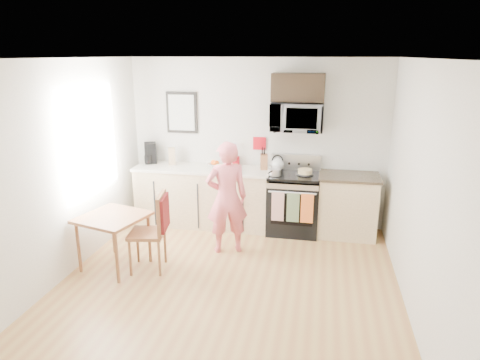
% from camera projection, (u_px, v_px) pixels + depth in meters
% --- Properties ---
extents(floor, '(4.60, 4.60, 0.00)m').
position_uv_depth(floor, '(224.00, 294.00, 4.90)').
color(floor, '#A16C3E').
rests_on(floor, ground).
extents(back_wall, '(4.00, 0.04, 2.60)m').
position_uv_depth(back_wall, '(256.00, 143.00, 6.70)').
color(back_wall, beige).
rests_on(back_wall, floor).
extents(front_wall, '(4.00, 0.04, 2.60)m').
position_uv_depth(front_wall, '(127.00, 306.00, 2.37)').
color(front_wall, beige).
rests_on(front_wall, floor).
extents(left_wall, '(0.04, 4.60, 2.60)m').
position_uv_depth(left_wall, '(53.00, 176.00, 4.90)').
color(left_wall, beige).
rests_on(left_wall, floor).
extents(right_wall, '(0.04, 4.60, 2.60)m').
position_uv_depth(right_wall, '(422.00, 197.00, 4.16)').
color(right_wall, beige).
rests_on(right_wall, floor).
extents(ceiling, '(4.00, 4.60, 0.04)m').
position_uv_depth(ceiling, '(221.00, 58.00, 4.16)').
color(ceiling, silver).
rests_on(ceiling, back_wall).
extents(window, '(0.06, 1.40, 1.50)m').
position_uv_depth(window, '(90.00, 141.00, 5.58)').
color(window, white).
rests_on(window, left_wall).
extents(cabinet_left, '(2.10, 0.60, 0.90)m').
position_uv_depth(cabinet_left, '(203.00, 197.00, 6.80)').
color(cabinet_left, tan).
rests_on(cabinet_left, floor).
extents(countertop_left, '(2.14, 0.64, 0.04)m').
position_uv_depth(countertop_left, '(203.00, 169.00, 6.67)').
color(countertop_left, silver).
rests_on(countertop_left, cabinet_left).
extents(cabinet_right, '(0.84, 0.60, 0.90)m').
position_uv_depth(cabinet_right, '(347.00, 207.00, 6.39)').
color(cabinet_right, tan).
rests_on(cabinet_right, floor).
extents(countertop_right, '(0.88, 0.64, 0.04)m').
position_uv_depth(countertop_right, '(349.00, 176.00, 6.26)').
color(countertop_right, black).
rests_on(countertop_right, cabinet_right).
extents(range, '(0.76, 0.70, 1.16)m').
position_uv_depth(range, '(293.00, 204.00, 6.52)').
color(range, black).
rests_on(range, floor).
extents(microwave, '(0.76, 0.51, 0.42)m').
position_uv_depth(microwave, '(297.00, 117.00, 6.24)').
color(microwave, '#BABBBF').
rests_on(microwave, back_wall).
extents(upper_cabinet, '(0.76, 0.35, 0.40)m').
position_uv_depth(upper_cabinet, '(298.00, 87.00, 6.17)').
color(upper_cabinet, black).
rests_on(upper_cabinet, back_wall).
extents(wall_art, '(0.50, 0.04, 0.65)m').
position_uv_depth(wall_art, '(182.00, 113.00, 6.77)').
color(wall_art, black).
rests_on(wall_art, back_wall).
extents(wall_trivet, '(0.20, 0.02, 0.20)m').
position_uv_depth(wall_trivet, '(259.00, 143.00, 6.67)').
color(wall_trivet, '#AC0E1A').
rests_on(wall_trivet, back_wall).
extents(person, '(0.66, 0.56, 1.55)m').
position_uv_depth(person, '(227.00, 198.00, 5.77)').
color(person, '#D73B52').
rests_on(person, floor).
extents(dining_table, '(0.79, 0.79, 0.70)m').
position_uv_depth(dining_table, '(113.00, 222.00, 5.36)').
color(dining_table, brown).
rests_on(dining_table, floor).
extents(chair, '(0.53, 0.49, 1.01)m').
position_uv_depth(chair, '(158.00, 221.00, 5.29)').
color(chair, brown).
rests_on(chair, floor).
extents(knife_block, '(0.13, 0.17, 0.23)m').
position_uv_depth(knife_block, '(264.00, 162.00, 6.55)').
color(knife_block, brown).
rests_on(knife_block, countertop_left).
extents(utensil_crock, '(0.12, 0.12, 0.37)m').
position_uv_depth(utensil_crock, '(236.00, 157.00, 6.73)').
color(utensil_crock, '#AC0E1A').
rests_on(utensil_crock, countertop_left).
extents(fruit_bowl, '(0.25, 0.25, 0.11)m').
position_uv_depth(fruit_bowl, '(215.00, 164.00, 6.70)').
color(fruit_bowl, silver).
rests_on(fruit_bowl, countertop_left).
extents(milk_carton, '(0.14, 0.14, 0.27)m').
position_uv_depth(milk_carton, '(172.00, 156.00, 6.81)').
color(milk_carton, tan).
rests_on(milk_carton, countertop_left).
extents(coffee_maker, '(0.26, 0.30, 0.33)m').
position_uv_depth(coffee_maker, '(150.00, 154.00, 6.92)').
color(coffee_maker, black).
rests_on(coffee_maker, countertop_left).
extents(bread_bag, '(0.35, 0.21, 0.12)m').
position_uv_depth(bread_bag, '(227.00, 169.00, 6.36)').
color(bread_bag, '#D8B671').
rests_on(bread_bag, countertop_left).
extents(cake, '(0.25, 0.25, 0.08)m').
position_uv_depth(cake, '(305.00, 172.00, 6.33)').
color(cake, black).
rests_on(cake, range).
extents(kettle, '(0.20, 0.20, 0.25)m').
position_uv_depth(kettle, '(278.00, 164.00, 6.51)').
color(kettle, silver).
rests_on(kettle, range).
extents(pot, '(0.19, 0.32, 0.10)m').
position_uv_depth(pot, '(275.00, 172.00, 6.28)').
color(pot, '#BABBBF').
rests_on(pot, range).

